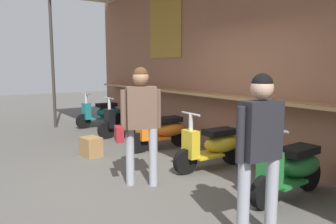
{
  "coord_description": "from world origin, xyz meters",
  "views": [
    {
      "loc": [
        3.97,
        -2.5,
        1.67
      ],
      "look_at": [
        -1.71,
        1.35,
        0.72
      ],
      "focal_mm": 34.86,
      "sensor_mm": 36.0,
      "label": 1
    }
  ],
  "objects": [
    {
      "name": "shopper_with_handbag",
      "position": [
        0.06,
        -0.32,
        1.02
      ],
      "size": [
        0.38,
        0.67,
        1.67
      ],
      "rotation": [
        0.0,
        0.0,
        -0.31
      ],
      "color": "#999EA8",
      "rests_on": "ground_plane"
    },
    {
      "name": "market_stall_facade",
      "position": [
        0.0,
        1.89,
        2.13
      ],
      "size": [
        12.34,
        2.34,
        3.89
      ],
      "color": "#8C5B44",
      "rests_on": "ground_plane"
    },
    {
      "name": "scooter_orange",
      "position": [
        -1.49,
        1.08,
        0.39
      ],
      "size": [
        0.46,
        1.4,
        0.97
      ],
      "rotation": [
        0.0,
        0.0,
        -1.6
      ],
      "color": "orange",
      "rests_on": "ground_plane"
    },
    {
      "name": "scooter_teal",
      "position": [
        -4.61,
        1.08,
        0.39
      ],
      "size": [
        0.46,
        1.4,
        0.97
      ],
      "rotation": [
        0.0,
        0.0,
        -1.53
      ],
      "color": "#197075",
      "rests_on": "ground_plane"
    },
    {
      "name": "scooter_yellow",
      "position": [
        0.05,
        1.08,
        0.39
      ],
      "size": [
        0.46,
        1.4,
        0.97
      ],
      "rotation": [
        0.0,
        0.0,
        -1.61
      ],
      "color": "gold",
      "rests_on": "ground_plane"
    },
    {
      "name": "merchandise_crate",
      "position": [
        -1.79,
        -0.35,
        0.18
      ],
      "size": [
        0.42,
        0.35,
        0.37
      ],
      "primitive_type": "cube",
      "rotation": [
        0.0,
        0.0,
        0.15
      ],
      "color": "olive",
      "rests_on": "ground_plane"
    },
    {
      "name": "scooter_green",
      "position": [
        1.53,
        1.08,
        0.39
      ],
      "size": [
        0.47,
        1.4,
        0.97
      ],
      "rotation": [
        0.0,
        0.0,
        -1.52
      ],
      "color": "#237533",
      "rests_on": "ground_plane"
    },
    {
      "name": "shopper_browsing",
      "position": [
        1.95,
        -0.07,
        0.99
      ],
      "size": [
        0.25,
        0.55,
        1.62
      ],
      "rotation": [
        0.0,
        0.0,
        -0.12
      ],
      "color": "#999EA8",
      "rests_on": "ground_plane"
    },
    {
      "name": "scooter_black",
      "position": [
        -3.09,
        1.08,
        0.39
      ],
      "size": [
        0.47,
        1.4,
        0.97
      ],
      "rotation": [
        0.0,
        0.0,
        -1.52
      ],
      "color": "black",
      "rests_on": "ground_plane"
    },
    {
      "name": "ground_plane",
      "position": [
        0.0,
        0.0,
        0.0
      ],
      "size": [
        34.56,
        34.56,
        0.0
      ],
      "primitive_type": "plane",
      "color": "#56544F"
    }
  ]
}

